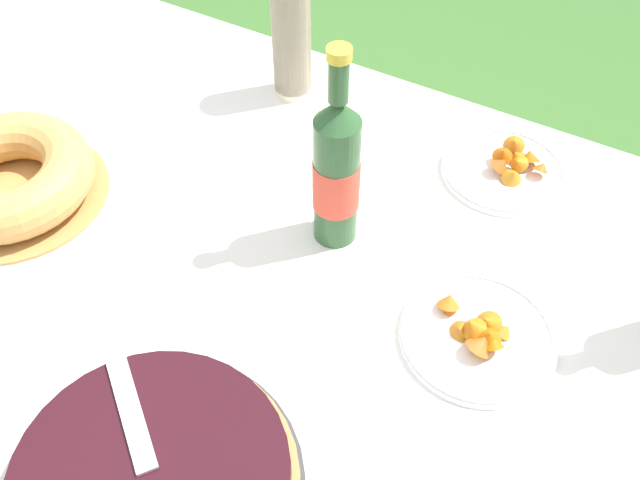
# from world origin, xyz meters

# --- Properties ---
(ground_plane) EXTENTS (16.00, 16.00, 0.00)m
(ground_plane) POSITION_xyz_m (0.00, 0.00, 0.00)
(ground_plane) COLOR #3D6B2D
(garden_table) EXTENTS (1.87, 1.12, 0.69)m
(garden_table) POSITION_xyz_m (0.00, 0.00, 0.64)
(garden_table) COLOR brown
(garden_table) RESTS_ON ground_plane
(tablecloth) EXTENTS (1.88, 1.13, 0.10)m
(tablecloth) POSITION_xyz_m (0.00, 0.00, 0.68)
(tablecloth) COLOR white
(tablecloth) RESTS_ON garden_table
(bundt_cake) EXTENTS (0.31, 0.31, 0.09)m
(bundt_cake) POSITION_xyz_m (-0.30, -0.05, 0.74)
(bundt_cake) COLOR #B78447
(bundt_cake) RESTS_ON tablecloth
(cup_stack) EXTENTS (0.07, 0.07, 0.24)m
(cup_stack) POSITION_xyz_m (-0.03, 0.42, 0.82)
(cup_stack) COLOR beige
(cup_stack) RESTS_ON tablecloth
(cider_bottle_green) EXTENTS (0.07, 0.07, 0.34)m
(cider_bottle_green) POSITION_xyz_m (0.21, 0.14, 0.83)
(cider_bottle_green) COLOR #2D562D
(cider_bottle_green) RESTS_ON tablecloth
(snack_plate_right) EXTENTS (0.22, 0.22, 0.05)m
(snack_plate_right) POSITION_xyz_m (0.48, 0.06, 0.71)
(snack_plate_right) COLOR white
(snack_plate_right) RESTS_ON tablecloth
(snack_plate_far) EXTENTS (0.22, 0.22, 0.06)m
(snack_plate_far) POSITION_xyz_m (0.40, 0.41, 0.71)
(snack_plate_far) COLOR white
(snack_plate_far) RESTS_ON tablecloth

